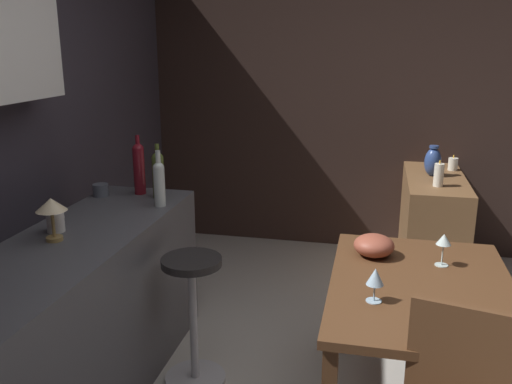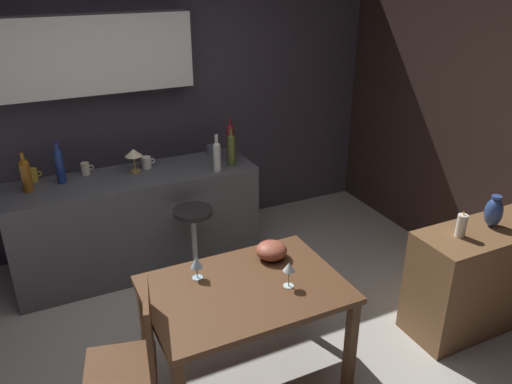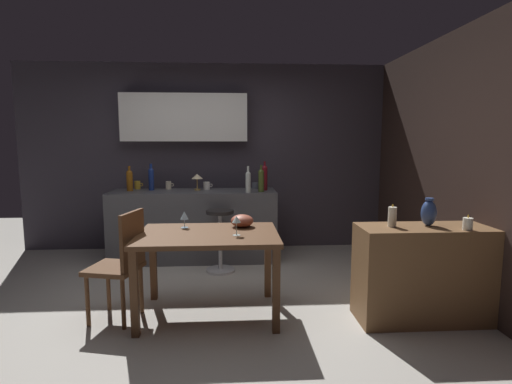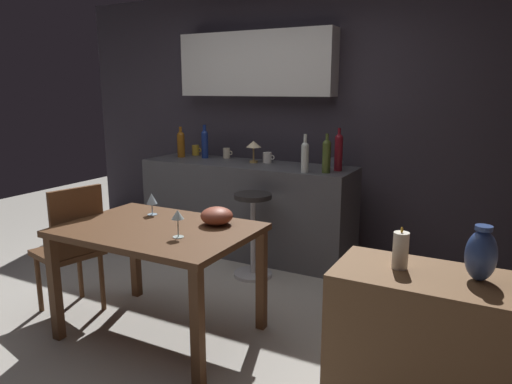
% 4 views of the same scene
% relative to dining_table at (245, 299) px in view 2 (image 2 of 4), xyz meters
% --- Properties ---
extents(ground_plane, '(9.00, 9.00, 0.00)m').
position_rel_dining_table_xyz_m(ground_plane, '(-0.13, 0.20, -0.65)').
color(ground_plane, '#B7B2A8').
extents(wall_kitchen_back, '(5.20, 0.33, 2.60)m').
position_rel_dining_table_xyz_m(wall_kitchen_back, '(-0.19, 2.28, 0.77)').
color(wall_kitchen_back, '#38333D').
rests_on(wall_kitchen_back, ground_plane).
extents(wall_side_right, '(0.10, 4.40, 2.60)m').
position_rel_dining_table_xyz_m(wall_side_right, '(2.42, 0.50, 0.65)').
color(wall_side_right, '#33231E').
rests_on(wall_side_right, ground_plane).
extents(dining_table, '(1.21, 0.85, 0.74)m').
position_rel_dining_table_xyz_m(dining_table, '(0.00, 0.00, 0.00)').
color(dining_table, '#56351E').
rests_on(dining_table, ground_plane).
extents(kitchen_counter, '(2.10, 0.60, 0.90)m').
position_rel_dining_table_xyz_m(kitchen_counter, '(-0.28, 1.68, -0.20)').
color(kitchen_counter, '#4C4C51').
rests_on(kitchen_counter, ground_plane).
extents(sideboard_cabinet, '(1.10, 0.44, 0.82)m').
position_rel_dining_table_xyz_m(sideboard_cabinet, '(1.83, -0.22, -0.24)').
color(sideboard_cabinet, brown).
rests_on(sideboard_cabinet, ground_plane).
extents(chair_near_window, '(0.48, 0.48, 0.95)m').
position_rel_dining_table_xyz_m(chair_near_window, '(-0.73, -0.07, -0.13)').
color(chair_near_window, '#56351E').
rests_on(chair_near_window, ground_plane).
extents(bar_stool, '(0.34, 0.34, 0.74)m').
position_rel_dining_table_xyz_m(bar_stool, '(0.07, 1.16, -0.25)').
color(bar_stool, '#262323').
rests_on(bar_stool, ground_plane).
extents(wine_glass_left, '(0.07, 0.07, 0.17)m').
position_rel_dining_table_xyz_m(wine_glass_left, '(0.25, -0.11, 0.22)').
color(wine_glass_left, silver).
rests_on(wine_glass_left, dining_table).
extents(wine_glass_right, '(0.08, 0.08, 0.15)m').
position_rel_dining_table_xyz_m(wine_glass_right, '(-0.23, 0.22, 0.20)').
color(wine_glass_right, silver).
rests_on(wine_glass_right, dining_table).
extents(fruit_bowl, '(0.21, 0.21, 0.12)m').
position_rel_dining_table_xyz_m(fruit_bowl, '(0.30, 0.23, 0.15)').
color(fruit_bowl, '#9E4C38').
rests_on(fruit_bowl, dining_table).
extents(wine_bottle_ruby, '(0.07, 0.07, 0.37)m').
position_rel_dining_table_xyz_m(wine_bottle_ruby, '(0.63, 1.69, 0.43)').
color(wine_bottle_ruby, maroon).
rests_on(wine_bottle_ruby, kitchen_counter).
extents(wine_bottle_amber, '(0.08, 0.08, 0.32)m').
position_rel_dining_table_xyz_m(wine_bottle_amber, '(-1.09, 1.72, 0.40)').
color(wine_bottle_amber, '#8C5114').
rests_on(wine_bottle_amber, kitchen_counter).
extents(wine_bottle_cobalt, '(0.07, 0.07, 0.34)m').
position_rel_dining_table_xyz_m(wine_bottle_cobalt, '(-0.83, 1.78, 0.41)').
color(wine_bottle_cobalt, navy).
rests_on(wine_bottle_cobalt, kitchen_counter).
extents(wine_bottle_olive, '(0.07, 0.07, 0.34)m').
position_rel_dining_table_xyz_m(wine_bottle_olive, '(0.58, 1.54, 0.41)').
color(wine_bottle_olive, '#475623').
rests_on(wine_bottle_olive, kitchen_counter).
extents(wine_bottle_clear, '(0.07, 0.07, 0.33)m').
position_rel_dining_table_xyz_m(wine_bottle_clear, '(0.41, 1.46, 0.40)').
color(wine_bottle_clear, silver).
rests_on(wine_bottle_clear, kitchen_counter).
extents(cup_cream, '(0.11, 0.07, 0.11)m').
position_rel_dining_table_xyz_m(cup_cream, '(-0.63, 1.87, 0.31)').
color(cup_cream, beige).
rests_on(cup_cream, kitchen_counter).
extents(cup_slate, '(0.13, 0.10, 0.08)m').
position_rel_dining_table_xyz_m(cup_slate, '(0.53, 1.90, 0.29)').
color(cup_slate, '#515660').
rests_on(cup_slate, kitchen_counter).
extents(cup_mustard, '(0.11, 0.08, 0.11)m').
position_rel_dining_table_xyz_m(cup_mustard, '(-1.04, 1.91, 0.31)').
color(cup_mustard, gold).
rests_on(cup_mustard, kitchen_counter).
extents(cup_white, '(0.12, 0.09, 0.10)m').
position_rel_dining_table_xyz_m(cup_white, '(-0.12, 1.80, 0.30)').
color(cup_white, white).
rests_on(cup_white, kitchen_counter).
extents(counter_lamp, '(0.15, 0.15, 0.21)m').
position_rel_dining_table_xyz_m(counter_lamp, '(-0.24, 1.74, 0.42)').
color(counter_lamp, '#A58447').
rests_on(counter_lamp, kitchen_counter).
extents(pillar_candle_tall, '(0.07, 0.07, 0.19)m').
position_rel_dining_table_xyz_m(pillar_candle_tall, '(1.55, -0.21, 0.26)').
color(pillar_candle_tall, white).
rests_on(pillar_candle_tall, sideboard_cabinet).
extents(vase_ceramic_blue, '(0.13, 0.13, 0.24)m').
position_rel_dining_table_xyz_m(vase_ceramic_blue, '(1.87, -0.19, 0.29)').
color(vase_ceramic_blue, '#334C8C').
rests_on(vase_ceramic_blue, sideboard_cabinet).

